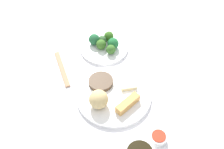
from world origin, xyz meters
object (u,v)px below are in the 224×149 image
sauce_ramekin_sweet_and_sour (158,138)px  chopsticks_pair (62,69)px  main_plate (114,95)px  broccoli_plate (104,48)px

sauce_ramekin_sweet_and_sour → chopsticks_pair: sauce_ramekin_sweet_and_sour is taller
main_plate → sauce_ramekin_sweet_and_sour: 0.25m
broccoli_plate → sauce_ramekin_sweet_and_sour: size_ratio=3.65×
chopsticks_pair → main_plate: bearing=-135.6°
broccoli_plate → sauce_ramekin_sweet_and_sour: 0.51m
sauce_ramekin_sweet_and_sour → broccoli_plate: bearing=10.8°
main_plate → chopsticks_pair: size_ratio=1.41×
main_plate → chopsticks_pair: (0.19, 0.19, -0.00)m
main_plate → chopsticks_pair: bearing=44.4°
main_plate → sauce_ramekin_sweet_and_sour: size_ratio=4.93×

